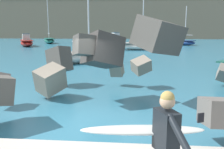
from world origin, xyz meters
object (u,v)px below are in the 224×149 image
Objects in this scene: boat_near_right at (85,56)px; boat_near_centre at (139,46)px; boat_mid_right at (27,42)px; surfer_with_board at (159,139)px; boat_far_left at (183,42)px; boat_near_left at (49,40)px; boat_far_centre at (116,41)px.

boat_near_centre is at bearing 68.57° from boat_near_right.
boat_near_right is at bearing -53.55° from boat_mid_right.
boat_near_right reaches higher than surfer_with_board.
surfer_with_board is at bearing -102.03° from boat_far_left.
boat_near_right is 1.23× the size of boat_mid_right.
boat_mid_right is 26.06m from boat_far_left.
surfer_with_board is 0.25× the size of boat_near_left.
boat_mid_right is (-12.96, 17.55, 0.14)m from boat_near_right.
boat_far_left is at bearing -4.47° from boat_far_centre.
boat_mid_right is at bearing -168.97° from boat_far_left.
surfer_with_board is 0.32× the size of boat_far_left.
boat_far_centre is at bearing 94.68° from surfer_with_board.
boat_near_right is 25.83m from boat_far_left.
boat_near_centre is 1.27× the size of boat_mid_right.
boat_mid_right is at bearing 126.45° from boat_near_right.
boat_far_centre is (-3.26, 39.88, -0.59)m from surfer_with_board.
boat_far_centre is at bearing -7.95° from boat_near_left.
boat_near_centre is 13.40m from boat_near_right.
boat_near_centre reaches higher than boat_near_right.
surfer_with_board is 0.29× the size of boat_near_centre.
boat_far_left is (24.53, -2.71, -0.09)m from boat_near_left.
boat_near_right is 1.07× the size of boat_far_left.
surfer_with_board is 0.36× the size of boat_mid_right.
surfer_with_board is 28.93m from boat_near_centre.
boat_mid_right is 0.99× the size of boat_far_centre.
boat_near_centre is 11.63m from boat_far_centre.
boat_near_centre is 12.68m from boat_far_left.
boat_near_right is (11.91, -25.25, -0.03)m from boat_near_left.
boat_near_left is (-16.22, 41.69, -0.71)m from surfer_with_board.
surfer_with_board is 0.36× the size of boat_far_centre.
boat_near_left reaches higher than boat_mid_right.
boat_near_right reaches higher than boat_far_centre.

